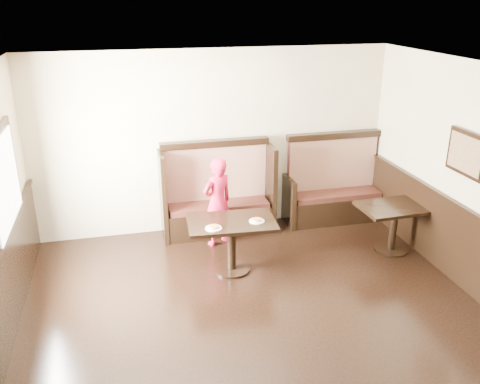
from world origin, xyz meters
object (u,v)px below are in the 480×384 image
object	(u,v)px
table_main	(231,233)
booth_neighbor	(333,192)
table_neighbor	(394,217)
booth_main	(217,200)
child	(218,202)

from	to	relation	value
table_main	booth_neighbor	bearing A→B (deg)	36.49
table_neighbor	booth_neighbor	bearing A→B (deg)	104.67
booth_neighbor	booth_main	bearing A→B (deg)	179.95
booth_main	table_main	distance (m)	1.28
booth_main	booth_neighbor	size ratio (longest dim) A/B	1.06
table_main	table_neighbor	world-z (taller)	table_main
booth_main	table_neighbor	xyz separation A→B (m)	(2.34, -1.27, 0.00)
booth_main	child	size ratio (longest dim) A/B	1.30
table_main	child	world-z (taller)	child
child	table_neighbor	bearing A→B (deg)	136.83
booth_main	booth_neighbor	world-z (taller)	same
booth_neighbor	child	bearing A→B (deg)	-167.56
table_neighbor	child	xyz separation A→B (m)	(-2.42, 0.82, 0.14)
table_main	child	size ratio (longest dim) A/B	0.89
table_neighbor	child	distance (m)	2.56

